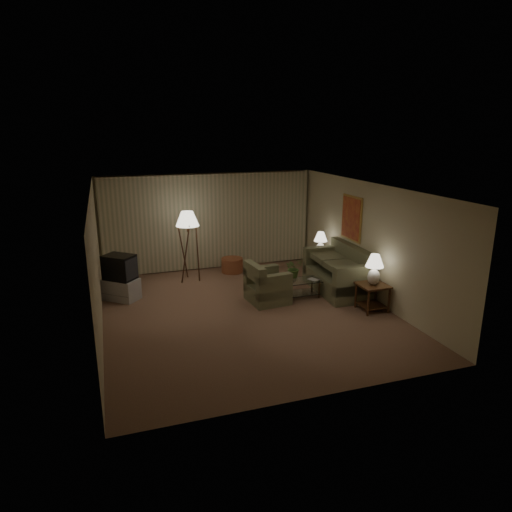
{
  "coord_description": "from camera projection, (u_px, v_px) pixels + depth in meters",
  "views": [
    {
      "loc": [
        -2.74,
        -8.9,
        3.88
      ],
      "look_at": [
        0.43,
        0.6,
        1.06
      ],
      "focal_mm": 32.0,
      "sensor_mm": 36.0,
      "label": 1
    }
  ],
  "objects": [
    {
      "name": "ground",
      "position": [
        246.0,
        311.0,
        10.02
      ],
      "size": [
        7.0,
        7.0,
        0.0
      ],
      "primitive_type": "plane",
      "color": "#916550",
      "rests_on": "ground"
    },
    {
      "name": "tv_cabinet",
      "position": [
        121.0,
        289.0,
        10.65
      ],
      "size": [
        1.27,
        1.27,
        0.5
      ],
      "primitive_type": "cube",
      "rotation": [
        0.0,
        0.0,
        -0.71
      ],
      "color": "#B6B5B8",
      "rests_on": "ground"
    },
    {
      "name": "side_table_far",
      "position": [
        320.0,
        262.0,
        12.35
      ],
      "size": [
        0.46,
        0.39,
        0.6
      ],
      "color": "#34210E",
      "rests_on": "ground"
    },
    {
      "name": "crt_tv",
      "position": [
        119.0,
        267.0,
        10.51
      ],
      "size": [
        1.15,
        1.15,
        0.58
      ],
      "primitive_type": "cube",
      "rotation": [
        0.0,
        0.0,
        -0.71
      ],
      "color": "black",
      "rests_on": "tv_cabinet"
    },
    {
      "name": "room_shell",
      "position": [
        228.0,
        220.0,
        10.93
      ],
      "size": [
        6.04,
        7.02,
        2.72
      ],
      "color": "beige",
      "rests_on": "ground"
    },
    {
      "name": "armchair",
      "position": [
        268.0,
        286.0,
        10.48
      ],
      "size": [
        1.05,
        1.02,
        0.74
      ],
      "rotation": [
        0.0,
        0.0,
        1.67
      ],
      "color": "#70704F",
      "rests_on": "ground"
    },
    {
      "name": "floor_lamp",
      "position": [
        188.0,
        245.0,
        11.79
      ],
      "size": [
        0.6,
        0.6,
        1.84
      ],
      "color": "#34210E",
      "rests_on": "ground"
    },
    {
      "name": "table_lamp_near",
      "position": [
        374.0,
        267.0,
        9.81
      ],
      "size": [
        0.39,
        0.39,
        0.68
      ],
      "color": "white",
      "rests_on": "side_table_near"
    },
    {
      "name": "table_lamp_far",
      "position": [
        321.0,
        241.0,
        12.19
      ],
      "size": [
        0.36,
        0.36,
        0.62
      ],
      "color": "white",
      "rests_on": "side_table_far"
    },
    {
      "name": "side_table_near",
      "position": [
        373.0,
        292.0,
        9.97
      ],
      "size": [
        0.61,
        0.61,
        0.6
      ],
      "color": "#34210E",
      "rests_on": "ground"
    },
    {
      "name": "ottoman",
      "position": [
        232.0,
        265.0,
        12.7
      ],
      "size": [
        0.6,
        0.6,
        0.4
      ],
      "primitive_type": "cylinder",
      "rotation": [
        0.0,
        0.0,
        -0.0
      ],
      "color": "#9E5735",
      "rests_on": "ground"
    },
    {
      "name": "book",
      "position": [
        311.0,
        280.0,
        10.73
      ],
      "size": [
        0.27,
        0.3,
        0.02
      ],
      "primitive_type": "imported",
      "rotation": [
        0.0,
        0.0,
        0.41
      ],
      "color": "olive",
      "rests_on": "coffee_table"
    },
    {
      "name": "vase",
      "position": [
        294.0,
        278.0,
        10.68
      ],
      "size": [
        0.19,
        0.19,
        0.15
      ],
      "primitive_type": "imported",
      "rotation": [
        0.0,
        0.0,
        0.34
      ],
      "color": "white",
      "rests_on": "coffee_table"
    },
    {
      "name": "sofa",
      "position": [
        337.0,
        274.0,
        11.15
      ],
      "size": [
        2.1,
        1.19,
        0.89
      ],
      "rotation": [
        0.0,
        0.0,
        -1.62
      ],
      "color": "#70704F",
      "rests_on": "ground"
    },
    {
      "name": "coffee_table",
      "position": [
        299.0,
        286.0,
        10.78
      ],
      "size": [
        0.99,
        0.54,
        0.41
      ],
      "color": "silver",
      "rests_on": "ground"
    },
    {
      "name": "flowers",
      "position": [
        294.0,
        266.0,
        10.6
      ],
      "size": [
        0.47,
        0.43,
        0.46
      ],
      "primitive_type": "imported",
      "rotation": [
        0.0,
        0.0,
        0.19
      ],
      "color": "#527A36",
      "rests_on": "vase"
    }
  ]
}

